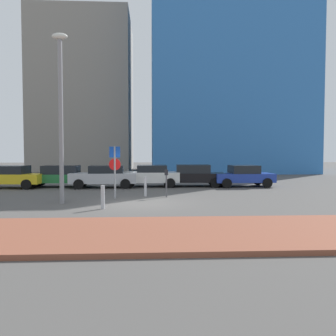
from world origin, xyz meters
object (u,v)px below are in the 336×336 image
object	(u,v)px
parked_car_green	(60,176)
parking_sign_post	(115,166)
parked_car_blue	(243,176)
parking_meter	(166,179)
traffic_bollard_mid	(145,187)
parked_car_black	(192,175)
parked_car_silver	(104,176)
parked_car_yellow	(10,176)
street_lamp	(61,105)
parked_car_white	(150,175)
traffic_bollard_far	(62,191)
traffic_bollard_near	(103,197)

from	to	relation	value
parked_car_green	parking_sign_post	size ratio (longest dim) A/B	1.65
parked_car_blue	parking_meter	bearing A→B (deg)	-136.53
parked_car_blue	traffic_bollard_mid	world-z (taller)	parked_car_blue
parked_car_blue	parking_sign_post	world-z (taller)	parking_sign_post
parked_car_black	traffic_bollard_mid	world-z (taller)	parked_car_black
parked_car_green	parking_meter	bearing A→B (deg)	-39.11
parked_car_silver	traffic_bollard_mid	distance (m)	5.35
parked_car_yellow	parked_car_blue	size ratio (longest dim) A/B	1.06
parked_car_green	parked_car_silver	distance (m)	3.12
parked_car_green	parked_car_black	distance (m)	8.94
traffic_bollard_mid	street_lamp	bearing A→B (deg)	-148.52
parked_car_white	parking_meter	size ratio (longest dim) A/B	2.72
parked_car_green	parking_meter	distance (m)	8.94
parked_car_green	traffic_bollard_far	xyz separation A→B (m)	(1.86, -6.90, -0.25)
parked_car_blue	traffic_bollard_mid	xyz separation A→B (m)	(-6.61, -4.79, -0.23)
traffic_bollard_mid	parked_car_white	bearing A→B (deg)	86.87
parked_car_blue	parking_meter	distance (m)	7.59
parked_car_silver	parking_meter	size ratio (longest dim) A/B	3.03
parked_car_yellow	parking_meter	xyz separation A→B (m)	(9.98, -5.05, 0.16)
parked_car_black	traffic_bollard_near	distance (m)	10.31
street_lamp	traffic_bollard_mid	distance (m)	5.99
parked_car_yellow	street_lamp	distance (m)	9.38
parking_sign_post	traffic_bollard_far	distance (m)	2.85
parked_car_blue	traffic_bollard_far	world-z (taller)	parked_car_blue
parked_car_silver	traffic_bollard_mid	bearing A→B (deg)	-58.61
parking_sign_post	street_lamp	bearing A→B (deg)	-146.25
parked_car_white	street_lamp	bearing A→B (deg)	-118.87
parked_car_white	street_lamp	size ratio (longest dim) A/B	0.51
traffic_bollard_near	traffic_bollard_mid	xyz separation A→B (m)	(1.72, 3.99, 0.02)
traffic_bollard_mid	traffic_bollard_far	world-z (taller)	traffic_bollard_mid
parked_car_silver	parked_car_black	bearing A→B (deg)	5.36
parked_car_silver	traffic_bollard_far	size ratio (longest dim) A/B	4.28
traffic_bollard_near	traffic_bollard_mid	bearing A→B (deg)	66.61
parked_car_green	parked_car_blue	distance (m)	12.45
traffic_bollard_near	parked_car_silver	bearing A→B (deg)	97.08
parked_car_yellow	traffic_bollard_far	bearing A→B (deg)	-52.15
parked_car_silver	parked_car_white	size ratio (longest dim) A/B	1.12
traffic_bollard_near	parked_car_blue	bearing A→B (deg)	46.48
parked_car_white	street_lamp	distance (m)	9.26
parked_car_yellow	traffic_bollard_mid	xyz separation A→B (m)	(8.88, -4.61, -0.25)
parked_car_blue	traffic_bollard_near	world-z (taller)	parked_car_blue
parked_car_silver	parked_car_white	world-z (taller)	parked_car_white
traffic_bollard_near	parked_car_yellow	bearing A→B (deg)	129.79
parking_meter	traffic_bollard_far	world-z (taller)	parking_meter
parked_car_black	parked_car_blue	size ratio (longest dim) A/B	1.14
parked_car_white	traffic_bollard_far	xyz separation A→B (m)	(-4.26, -6.78, -0.26)
parked_car_black	traffic_bollard_near	bearing A→B (deg)	-117.92
parked_car_silver	parking_meter	world-z (taller)	parked_car_silver
parked_car_white	traffic_bollard_mid	bearing A→B (deg)	-93.13
parked_car_blue	parked_car_white	bearing A→B (deg)	177.29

